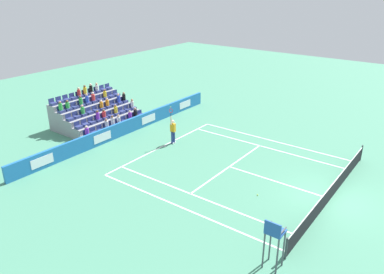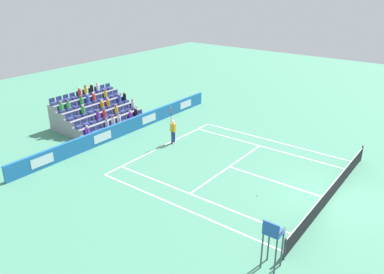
% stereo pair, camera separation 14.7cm
% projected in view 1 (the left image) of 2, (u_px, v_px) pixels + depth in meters
% --- Properties ---
extents(ground_plane, '(80.00, 80.00, 0.00)m').
position_uv_depth(ground_plane, '(330.00, 199.00, 20.47)').
color(ground_plane, '#47896B').
extents(line_baseline, '(10.97, 0.10, 0.01)m').
position_uv_depth(line_baseline, '(164.00, 146.00, 27.04)').
color(line_baseline, white).
rests_on(line_baseline, ground).
extents(line_service, '(8.23, 0.10, 0.01)m').
position_uv_depth(line_service, '(229.00, 167.00, 24.01)').
color(line_service, white).
rests_on(line_service, ground).
extents(line_centre_service, '(0.10, 6.40, 0.01)m').
position_uv_depth(line_centre_service, '(276.00, 181.00, 22.24)').
color(line_centre_service, white).
rests_on(line_centre_service, ground).
extents(line_singles_sideline_left, '(0.10, 11.89, 0.01)m').
position_uv_depth(line_singles_sideline_left, '(197.00, 196.00, 20.71)').
color(line_singles_sideline_left, white).
rests_on(line_singles_sideline_left, ground).
extents(line_singles_sideline_right, '(0.10, 11.89, 0.01)m').
position_uv_depth(line_singles_sideline_right, '(265.00, 147.00, 26.80)').
color(line_singles_sideline_right, white).
rests_on(line_singles_sideline_right, ground).
extents(line_doubles_sideline_left, '(0.10, 11.89, 0.01)m').
position_uv_depth(line_doubles_sideline_left, '(182.00, 207.00, 19.70)').
color(line_doubles_sideline_left, white).
rests_on(line_doubles_sideline_left, ground).
extents(line_doubles_sideline_right, '(0.10, 11.89, 0.01)m').
position_uv_depth(line_doubles_sideline_right, '(274.00, 141.00, 27.81)').
color(line_doubles_sideline_right, white).
rests_on(line_doubles_sideline_right, ground).
extents(line_centre_mark, '(0.10, 0.20, 0.01)m').
position_uv_depth(line_centre_mark, '(165.00, 146.00, 26.98)').
color(line_centre_mark, white).
rests_on(line_centre_mark, ground).
extents(sponsor_barrier, '(19.38, 0.22, 1.10)m').
position_uv_depth(sponsor_barrier, '(126.00, 127.00, 28.92)').
color(sponsor_barrier, '#1E66AD').
rests_on(sponsor_barrier, ground).
extents(tennis_net, '(11.97, 0.10, 1.07)m').
position_uv_depth(tennis_net, '(332.00, 191.00, 20.28)').
color(tennis_net, '#33383D').
rests_on(tennis_net, ground).
extents(tennis_player, '(0.53, 0.38, 2.85)m').
position_uv_depth(tennis_player, '(173.00, 130.00, 27.11)').
color(tennis_player, navy).
rests_on(tennis_player, ground).
extents(umpire_chair, '(0.70, 0.70, 2.34)m').
position_uv_depth(umpire_chair, '(274.00, 237.00, 15.02)').
color(umpire_chair, '#474C54').
rests_on(umpire_chair, ground).
extents(stadium_stand, '(6.20, 4.75, 3.02)m').
position_uv_depth(stadium_stand, '(95.00, 114.00, 30.78)').
color(stadium_stand, gray).
rests_on(stadium_stand, ground).
extents(loose_tennis_ball, '(0.07, 0.07, 0.07)m').
position_uv_depth(loose_tennis_ball, '(258.00, 195.00, 20.79)').
color(loose_tennis_ball, '#D1E533').
rests_on(loose_tennis_ball, ground).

